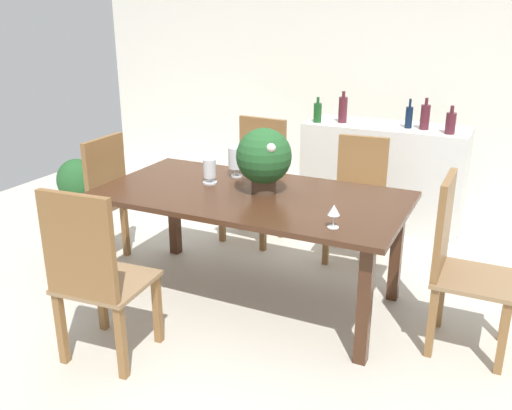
{
  "coord_description": "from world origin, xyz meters",
  "views": [
    {
      "loc": [
        1.52,
        -3.25,
        1.93
      ],
      "look_at": [
        0.01,
        -0.08,
        0.67
      ],
      "focal_mm": 39.21,
      "sensor_mm": 36.0,
      "label": 1
    }
  ],
  "objects_px": {
    "dining_table": "(251,206)",
    "wine_bottle_amber": "(451,123)",
    "kitchen_counter": "(383,175)",
    "wine_bottle_clear": "(409,117)",
    "chair_far_left": "(258,173)",
    "chair_near_left": "(93,271)",
    "crystal_vase_left": "(210,170)",
    "wine_bottle_dark": "(318,112)",
    "chair_far_right": "(358,192)",
    "chair_foot_end": "(458,258)",
    "crystal_vase_center_near": "(237,159)",
    "flower_centerpiece": "(264,158)",
    "potted_plant_floor": "(77,184)",
    "chair_head_end": "(97,195)",
    "wine_bottle_tall": "(343,109)",
    "wine_glass": "(334,211)",
    "wine_bottle_green": "(425,117)"
  },
  "relations": [
    {
      "from": "dining_table",
      "to": "chair_foot_end",
      "type": "bearing_deg",
      "value": 0.01
    },
    {
      "from": "chair_far_right",
      "to": "wine_bottle_green",
      "type": "xyz_separation_m",
      "value": [
        0.34,
        0.76,
        0.5
      ]
    },
    {
      "from": "chair_head_end",
      "to": "wine_bottle_dark",
      "type": "xyz_separation_m",
      "value": [
        1.16,
        1.69,
        0.45
      ]
    },
    {
      "from": "chair_near_left",
      "to": "wine_bottle_tall",
      "type": "xyz_separation_m",
      "value": [
        0.5,
        2.83,
        0.47
      ]
    },
    {
      "from": "crystal_vase_center_near",
      "to": "kitchen_counter",
      "type": "height_order",
      "value": "crystal_vase_center_near"
    },
    {
      "from": "chair_foot_end",
      "to": "potted_plant_floor",
      "type": "relative_size",
      "value": 1.9
    },
    {
      "from": "crystal_vase_left",
      "to": "dining_table",
      "type": "bearing_deg",
      "value": -11.76
    },
    {
      "from": "crystal_vase_center_near",
      "to": "wine_bottle_dark",
      "type": "bearing_deg",
      "value": 85.54
    },
    {
      "from": "crystal_vase_left",
      "to": "wine_bottle_clear",
      "type": "relative_size",
      "value": 0.68
    },
    {
      "from": "potted_plant_floor",
      "to": "wine_bottle_clear",
      "type": "bearing_deg",
      "value": 19.15
    },
    {
      "from": "chair_near_left",
      "to": "potted_plant_floor",
      "type": "xyz_separation_m",
      "value": [
        -1.82,
        1.83,
        -0.28
      ]
    },
    {
      "from": "wine_glass",
      "to": "wine_bottle_tall",
      "type": "xyz_separation_m",
      "value": [
        -0.62,
        2.13,
        0.18
      ]
    },
    {
      "from": "chair_near_left",
      "to": "crystal_vase_left",
      "type": "relative_size",
      "value": 6.11
    },
    {
      "from": "chair_far_left",
      "to": "chair_near_left",
      "type": "xyz_separation_m",
      "value": [
        0.0,
        -2.08,
        -0.0
      ]
    },
    {
      "from": "dining_table",
      "to": "chair_foot_end",
      "type": "relative_size",
      "value": 1.93
    },
    {
      "from": "crystal_vase_center_near",
      "to": "kitchen_counter",
      "type": "distance_m",
      "value": 1.76
    },
    {
      "from": "wine_bottle_amber",
      "to": "crystal_vase_center_near",
      "type": "bearing_deg",
      "value": -132.01
    },
    {
      "from": "crystal_vase_left",
      "to": "wine_bottle_clear",
      "type": "bearing_deg",
      "value": 59.76
    },
    {
      "from": "chair_far_right",
      "to": "crystal_vase_left",
      "type": "bearing_deg",
      "value": -134.76
    },
    {
      "from": "kitchen_counter",
      "to": "wine_bottle_tall",
      "type": "relative_size",
      "value": 5.1
    },
    {
      "from": "flower_centerpiece",
      "to": "potted_plant_floor",
      "type": "height_order",
      "value": "flower_centerpiece"
    },
    {
      "from": "wine_bottle_dark",
      "to": "potted_plant_floor",
      "type": "relative_size",
      "value": 0.42
    },
    {
      "from": "dining_table",
      "to": "flower_centerpiece",
      "type": "distance_m",
      "value": 0.33
    },
    {
      "from": "wine_bottle_amber",
      "to": "kitchen_counter",
      "type": "bearing_deg",
      "value": 166.21
    },
    {
      "from": "chair_head_end",
      "to": "crystal_vase_center_near",
      "type": "height_order",
      "value": "chair_head_end"
    },
    {
      "from": "chair_near_left",
      "to": "crystal_vase_center_near",
      "type": "bearing_deg",
      "value": -102.32
    },
    {
      "from": "wine_bottle_clear",
      "to": "wine_bottle_tall",
      "type": "bearing_deg",
      "value": -178.66
    },
    {
      "from": "wine_glass",
      "to": "wine_bottle_amber",
      "type": "relative_size",
      "value": 0.58
    },
    {
      "from": "crystal_vase_left",
      "to": "wine_bottle_dark",
      "type": "distance_m",
      "value": 1.64
    },
    {
      "from": "chair_near_left",
      "to": "chair_far_right",
      "type": "bearing_deg",
      "value": -117.65
    },
    {
      "from": "dining_table",
      "to": "chair_far_right",
      "type": "height_order",
      "value": "chair_far_right"
    },
    {
      "from": "chair_far_left",
      "to": "wine_bottle_amber",
      "type": "height_order",
      "value": "wine_bottle_amber"
    },
    {
      "from": "chair_head_end",
      "to": "wine_glass",
      "type": "xyz_separation_m",
      "value": [
        1.99,
        -0.35,
        0.3
      ]
    },
    {
      "from": "chair_far_left",
      "to": "wine_bottle_clear",
      "type": "xyz_separation_m",
      "value": [
        1.09,
        0.76,
        0.44
      ]
    },
    {
      "from": "wine_bottle_dark",
      "to": "potted_plant_floor",
      "type": "bearing_deg",
      "value": -156.74
    },
    {
      "from": "crystal_vase_center_near",
      "to": "chair_far_left",
      "type": "bearing_deg",
      "value": 103.9
    },
    {
      "from": "crystal_vase_left",
      "to": "wine_bottle_amber",
      "type": "relative_size",
      "value": 0.73
    },
    {
      "from": "kitchen_counter",
      "to": "crystal_vase_center_near",
      "type": "bearing_deg",
      "value": -114.88
    },
    {
      "from": "wine_bottle_tall",
      "to": "chair_far_right",
      "type": "bearing_deg",
      "value": -62.57
    },
    {
      "from": "chair_far_right",
      "to": "chair_foot_end",
      "type": "bearing_deg",
      "value": -54.94
    },
    {
      "from": "kitchen_counter",
      "to": "wine_bottle_clear",
      "type": "xyz_separation_m",
      "value": [
        0.19,
        -0.04,
        0.56
      ]
    },
    {
      "from": "chair_far_right",
      "to": "crystal_vase_left",
      "type": "relative_size",
      "value": 5.6
    },
    {
      "from": "dining_table",
      "to": "wine_bottle_amber",
      "type": "bearing_deg",
      "value": 59.41
    },
    {
      "from": "chair_near_left",
      "to": "dining_table",
      "type": "bearing_deg",
      "value": -117.54
    },
    {
      "from": "wine_bottle_dark",
      "to": "chair_head_end",
      "type": "bearing_deg",
      "value": -124.53
    },
    {
      "from": "kitchen_counter",
      "to": "potted_plant_floor",
      "type": "xyz_separation_m",
      "value": [
        -2.71,
        -1.05,
        -0.16
      ]
    },
    {
      "from": "chair_foot_end",
      "to": "chair_head_end",
      "type": "bearing_deg",
      "value": 90.05
    },
    {
      "from": "dining_table",
      "to": "wine_bottle_dark",
      "type": "relative_size",
      "value": 8.76
    },
    {
      "from": "chair_far_right",
      "to": "chair_far_left",
      "type": "bearing_deg",
      "value": 174.95
    },
    {
      "from": "chair_head_end",
      "to": "kitchen_counter",
      "type": "bearing_deg",
      "value": 135.5
    }
  ]
}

